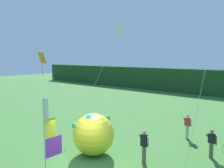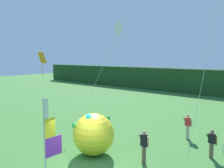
{
  "view_description": "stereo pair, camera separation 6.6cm",
  "coord_description": "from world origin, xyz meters",
  "px_view_note": "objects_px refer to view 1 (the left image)",
  "views": [
    {
      "loc": [
        8.29,
        -7.65,
        5.56
      ],
      "look_at": [
        -0.09,
        2.17,
        4.07
      ],
      "focal_mm": 37.49,
      "sensor_mm": 36.0,
      "label": 1
    },
    {
      "loc": [
        8.34,
        -7.61,
        5.56
      ],
      "look_at": [
        -0.09,
        2.17,
        4.07
      ],
      "focal_mm": 37.49,
      "sensor_mm": 36.0,
      "label": 2
    }
  ],
  "objects_px": {
    "person_far_right": "(187,126)",
    "kite_white_delta_1": "(120,29)",
    "kite_orange_diamond_0": "(46,65)",
    "person_mid_field": "(212,143)",
    "person_far_left": "(144,146)",
    "inflatable_balloon": "(94,134)",
    "banner_flag": "(50,136)"
  },
  "relations": [
    {
      "from": "person_mid_field",
      "to": "person_far_right",
      "type": "relative_size",
      "value": 0.94
    },
    {
      "from": "banner_flag",
      "to": "person_far_right",
      "type": "bearing_deg",
      "value": 69.22
    },
    {
      "from": "banner_flag",
      "to": "person_far_left",
      "type": "bearing_deg",
      "value": 49.36
    },
    {
      "from": "person_mid_field",
      "to": "inflatable_balloon",
      "type": "bearing_deg",
      "value": -143.52
    },
    {
      "from": "person_mid_field",
      "to": "kite_white_delta_1",
      "type": "bearing_deg",
      "value": -142.28
    },
    {
      "from": "kite_orange_diamond_0",
      "to": "kite_white_delta_1",
      "type": "height_order",
      "value": "kite_white_delta_1"
    },
    {
      "from": "person_mid_field",
      "to": "person_far_right",
      "type": "bearing_deg",
      "value": 137.05
    },
    {
      "from": "person_far_right",
      "to": "kite_white_delta_1",
      "type": "bearing_deg",
      "value": -108.73
    },
    {
      "from": "banner_flag",
      "to": "kite_orange_diamond_0",
      "type": "distance_m",
      "value": 4.05
    },
    {
      "from": "banner_flag",
      "to": "person_far_right",
      "type": "distance_m",
      "value": 9.37
    },
    {
      "from": "banner_flag",
      "to": "person_mid_field",
      "type": "relative_size",
      "value": 2.3
    },
    {
      "from": "person_far_right",
      "to": "kite_white_delta_1",
      "type": "height_order",
      "value": "kite_white_delta_1"
    },
    {
      "from": "person_far_right",
      "to": "inflatable_balloon",
      "type": "xyz_separation_m",
      "value": [
        -3.02,
        -6.0,
        0.29
      ]
    },
    {
      "from": "person_far_left",
      "to": "inflatable_balloon",
      "type": "relative_size",
      "value": 0.73
    },
    {
      "from": "inflatable_balloon",
      "to": "person_far_right",
      "type": "bearing_deg",
      "value": 63.26
    },
    {
      "from": "person_mid_field",
      "to": "inflatable_balloon",
      "type": "height_order",
      "value": "inflatable_balloon"
    },
    {
      "from": "person_far_left",
      "to": "kite_white_delta_1",
      "type": "distance_m",
      "value": 6.26
    },
    {
      "from": "kite_orange_diamond_0",
      "to": "person_mid_field",
      "type": "bearing_deg",
      "value": 35.9
    },
    {
      "from": "person_mid_field",
      "to": "person_far_left",
      "type": "distance_m",
      "value": 3.88
    },
    {
      "from": "inflatable_balloon",
      "to": "kite_orange_diamond_0",
      "type": "bearing_deg",
      "value": -145.53
    },
    {
      "from": "person_far_left",
      "to": "inflatable_balloon",
      "type": "height_order",
      "value": "inflatable_balloon"
    },
    {
      "from": "person_far_left",
      "to": "inflatable_balloon",
      "type": "distance_m",
      "value": 2.97
    },
    {
      "from": "kite_white_delta_1",
      "to": "banner_flag",
      "type": "bearing_deg",
      "value": -113.72
    },
    {
      "from": "person_far_left",
      "to": "person_far_right",
      "type": "relative_size",
      "value": 1.06
    },
    {
      "from": "person_far_left",
      "to": "kite_white_delta_1",
      "type": "bearing_deg",
      "value": -176.13
    },
    {
      "from": "banner_flag",
      "to": "person_far_left",
      "type": "height_order",
      "value": "banner_flag"
    },
    {
      "from": "person_far_right",
      "to": "kite_orange_diamond_0",
      "type": "relative_size",
      "value": 0.29
    },
    {
      "from": "person_far_right",
      "to": "kite_orange_diamond_0",
      "type": "distance_m",
      "value": 10.1
    },
    {
      "from": "inflatable_balloon",
      "to": "person_far_left",
      "type": "bearing_deg",
      "value": 17.7
    },
    {
      "from": "inflatable_balloon",
      "to": "kite_white_delta_1",
      "type": "distance_m",
      "value": 6.01
    },
    {
      "from": "inflatable_balloon",
      "to": "kite_white_delta_1",
      "type": "bearing_deg",
      "value": 32.28
    },
    {
      "from": "banner_flag",
      "to": "person_far_right",
      "type": "xyz_separation_m",
      "value": [
        3.31,
        8.72,
        -0.86
      ]
    }
  ]
}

